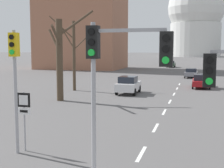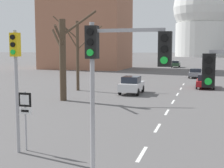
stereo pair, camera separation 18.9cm
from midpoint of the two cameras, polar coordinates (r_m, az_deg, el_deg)
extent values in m
cube|color=silver|center=(13.30, 4.97, -12.59)|extent=(0.16, 2.00, 0.01)
cube|color=silver|center=(17.57, 7.68, -7.92)|extent=(0.16, 2.00, 0.01)
cube|color=silver|center=(21.93, 9.28, -5.07)|extent=(0.16, 2.00, 0.01)
cube|color=silver|center=(26.34, 10.35, -3.18)|extent=(0.16, 2.00, 0.01)
cube|color=silver|center=(30.77, 11.10, -1.82)|extent=(0.16, 2.00, 0.01)
cube|color=silver|center=(35.22, 11.67, -0.81)|extent=(0.16, 2.00, 0.01)
cube|color=silver|center=(39.68, 12.10, -0.03)|extent=(0.16, 2.00, 0.01)
cylinder|color=#9E9EA3|center=(13.41, -17.59, -1.55)|extent=(0.14, 0.14, 5.09)
cube|color=yellow|center=(13.29, -17.88, 6.87)|extent=(0.36, 0.28, 0.96)
cylinder|color=black|center=(13.16, -18.33, 8.16)|extent=(0.20, 0.06, 0.20)
cylinder|color=black|center=(13.15, -18.29, 6.86)|extent=(0.20, 0.06, 0.20)
cylinder|color=green|center=(13.15, -18.24, 5.57)|extent=(0.20, 0.06, 0.20)
cube|color=black|center=(9.32, 16.82, 2.42)|extent=(0.36, 0.28, 0.96)
cylinder|color=black|center=(9.14, 16.90, 4.21)|extent=(0.20, 0.06, 0.20)
cylinder|color=black|center=(9.15, 16.84, 2.35)|extent=(0.20, 0.06, 0.20)
cylinder|color=green|center=(9.18, 16.78, 0.50)|extent=(0.20, 0.06, 0.20)
cylinder|color=#9E9EA3|center=(9.38, -3.96, -4.52)|extent=(0.14, 0.14, 5.10)
cube|color=black|center=(9.21, -4.06, 7.62)|extent=(0.36, 0.28, 0.96)
cylinder|color=black|center=(9.06, -4.44, 9.52)|extent=(0.20, 0.06, 0.20)
cylinder|color=black|center=(9.05, -4.42, 7.64)|extent=(0.20, 0.06, 0.20)
cylinder|color=green|center=(9.05, -4.41, 5.75)|extent=(0.20, 0.06, 0.20)
cube|color=#9E9EA3|center=(8.93, 2.47, 9.79)|extent=(2.13, 0.10, 0.10)
cube|color=black|center=(8.73, 9.31, 6.31)|extent=(0.36, 0.28, 0.96)
cylinder|color=black|center=(8.57, 9.22, 8.30)|extent=(0.20, 0.06, 0.20)
cylinder|color=black|center=(8.56, 9.18, 6.31)|extent=(0.20, 0.06, 0.20)
cylinder|color=green|center=(8.57, 9.15, 4.32)|extent=(0.20, 0.06, 0.20)
cylinder|color=#9E9EA3|center=(13.82, -16.08, -6.61)|extent=(0.07, 0.07, 2.56)
cube|color=black|center=(13.63, -16.24, -2.82)|extent=(0.60, 0.03, 0.60)
cube|color=white|center=(13.61, -16.28, -2.83)|extent=(0.42, 0.01, 0.42)
cube|color=white|center=(13.71, -16.18, -4.80)|extent=(0.60, 0.03, 0.28)
cube|color=black|center=(13.70, -16.22, -4.81)|extent=(0.36, 0.01, 0.10)
cube|color=maroon|center=(36.53, 15.84, 0.27)|extent=(1.88, 4.43, 0.58)
cube|color=#1E232D|center=(36.25, 15.88, 1.21)|extent=(1.60, 2.13, 0.65)
cylinder|color=black|center=(37.93, 14.47, 0.09)|extent=(0.18, 0.62, 0.62)
cylinder|color=black|center=(37.94, 17.17, 0.01)|extent=(0.18, 0.62, 0.62)
cylinder|color=black|center=(35.20, 14.39, -0.38)|extent=(0.18, 0.62, 0.62)
cylinder|color=black|center=(35.21, 17.29, -0.47)|extent=(0.18, 0.62, 0.62)
cube|color=#2D4C33|center=(76.64, 10.69, 3.56)|extent=(1.81, 4.51, 0.74)
cube|color=#1E232D|center=(76.39, 10.68, 4.02)|extent=(1.54, 2.17, 0.53)
cylinder|color=black|center=(78.13, 10.14, 3.35)|extent=(0.18, 0.70, 0.70)
cylinder|color=black|center=(77.99, 11.40, 3.32)|extent=(0.18, 0.70, 0.70)
cylinder|color=black|center=(75.34, 9.94, 3.24)|extent=(0.18, 0.70, 0.70)
cylinder|color=black|center=(75.20, 11.24, 3.21)|extent=(0.18, 0.70, 0.70)
cube|color=slate|center=(49.29, 14.17, 1.85)|extent=(1.88, 4.44, 0.56)
cube|color=#1E232D|center=(49.03, 14.18, 2.47)|extent=(1.60, 2.13, 0.53)
cylinder|color=black|center=(50.71, 13.19, 1.68)|extent=(0.18, 0.66, 0.66)
cylinder|color=black|center=(50.67, 15.20, 1.62)|extent=(0.18, 0.66, 0.66)
cylinder|color=black|center=(47.97, 13.05, 1.43)|extent=(0.18, 0.66, 0.66)
cylinder|color=black|center=(47.93, 15.18, 1.36)|extent=(0.18, 0.66, 0.66)
cube|color=silver|center=(30.54, 2.83, -0.41)|extent=(1.85, 3.97, 0.75)
cube|color=#1E232D|center=(30.27, 2.76, 0.83)|extent=(1.57, 1.91, 0.61)
cylinder|color=black|center=(31.97, 1.78, -0.78)|extent=(0.18, 0.69, 0.69)
cylinder|color=black|center=(31.61, 4.87, -0.88)|extent=(0.18, 0.69, 0.69)
cylinder|color=black|center=(29.60, 0.65, -1.35)|extent=(0.18, 0.69, 0.69)
cylinder|color=black|center=(29.21, 3.98, -1.47)|extent=(0.18, 0.69, 0.69)
cylinder|color=#473828|center=(32.86, -7.12, 5.08)|extent=(0.32, 0.32, 7.23)
cylinder|color=#473828|center=(33.40, -9.37, 10.17)|extent=(2.73, 0.26, 2.45)
cylinder|color=#473828|center=(33.46, -4.81, 8.56)|extent=(1.93, 2.32, 2.56)
cylinder|color=#473828|center=(33.05, -8.69, 8.99)|extent=(1.81, 0.52, 2.99)
cylinder|color=#473828|center=(26.49, -9.77, 4.29)|extent=(0.56, 0.56, 6.81)
cylinder|color=#473828|center=(27.06, -10.73, 7.90)|extent=(1.39, 0.91, 1.93)
cylinder|color=#473828|center=(25.37, -10.36, 8.66)|extent=(0.60, 2.35, 1.68)
cylinder|color=#473828|center=(26.69, -6.75, 11.06)|extent=(2.55, 1.75, 2.25)
cylinder|color=silver|center=(194.43, 14.92, 7.78)|extent=(29.56, 29.56, 19.71)
sphere|color=silver|center=(195.88, 15.09, 13.31)|extent=(32.85, 32.85, 32.85)
cube|color=#9E664C|center=(71.98, -5.59, 13.80)|extent=(18.00, 14.00, 27.36)
camera|label=1|loc=(0.09, -90.48, -0.05)|focal=50.00mm
camera|label=2|loc=(0.09, 89.52, 0.05)|focal=50.00mm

